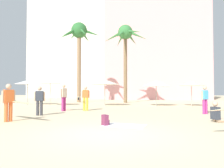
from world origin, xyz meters
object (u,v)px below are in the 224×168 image
(person_mid_center, at_px, (219,115))
(cafe_umbrella_4, at_px, (50,81))
(cafe_umbrella_1, at_px, (28,82))
(person_mid_left, at_px, (86,97))
(person_far_right, at_px, (64,97))
(palm_tree_left, at_px, (126,39))
(backpack, at_px, (105,120))
(person_far_left, at_px, (10,101))
(person_near_right, at_px, (205,98))
(beach_towel, at_px, (125,126))
(palm_tree_far_left, at_px, (79,37))
(cafe_umbrella_3, at_px, (191,83))
(person_mid_right, at_px, (40,99))
(cafe_umbrella_2, at_px, (105,82))
(cafe_umbrella_0, at_px, (156,83))

(person_mid_center, bearing_deg, cafe_umbrella_4, 122.26)
(cafe_umbrella_1, relative_size, person_mid_left, 1.46)
(person_far_right, height_order, person_mid_left, person_far_right)
(palm_tree_left, xyz_separation_m, person_far_right, (-3.92, -10.25, -6.38))
(backpack, bearing_deg, palm_tree_left, 53.86)
(person_far_left, distance_m, person_near_right, 10.55)
(beach_towel, relative_size, person_mid_center, 1.59)
(person_far_left, height_order, person_mid_center, person_far_left)
(palm_tree_left, bearing_deg, palm_tree_far_left, 171.64)
(cafe_umbrella_4, relative_size, person_mid_left, 1.43)
(cafe_umbrella_3, xyz_separation_m, person_mid_left, (-8.44, -4.95, -1.12))
(palm_tree_far_left, relative_size, beach_towel, 5.93)
(cafe_umbrella_3, distance_m, beach_towel, 12.57)
(palm_tree_far_left, relative_size, cafe_umbrella_3, 4.26)
(person_mid_center, height_order, person_mid_right, person_mid_right)
(cafe_umbrella_1, height_order, person_mid_left, cafe_umbrella_1)
(cafe_umbrella_4, height_order, backpack, cafe_umbrella_4)
(cafe_umbrella_1, xyz_separation_m, cafe_umbrella_2, (7.60, -0.53, -0.03))
(beach_towel, bearing_deg, cafe_umbrella_1, 130.17)
(cafe_umbrella_4, bearing_deg, palm_tree_far_left, 79.52)
(palm_tree_far_left, bearing_deg, person_near_right, -49.06)
(palm_tree_left, height_order, cafe_umbrella_3, palm_tree_left)
(palm_tree_far_left, relative_size, person_near_right, 5.79)
(cafe_umbrella_4, relative_size, beach_towel, 1.49)
(palm_tree_far_left, bearing_deg, beach_towel, -70.45)
(cafe_umbrella_3, distance_m, backpack, 12.90)
(person_near_right, height_order, person_mid_left, person_mid_left)
(beach_towel, xyz_separation_m, backpack, (-0.76, -0.00, 0.19))
(palm_tree_left, distance_m, cafe_umbrella_3, 9.43)
(beach_towel, distance_m, person_mid_right, 5.80)
(cafe_umbrella_1, relative_size, backpack, 5.91)
(palm_tree_left, bearing_deg, cafe_umbrella_1, -153.90)
(cafe_umbrella_0, distance_m, person_mid_right, 10.93)
(cafe_umbrella_4, bearing_deg, cafe_umbrella_2, 2.99)
(person_near_right, bearing_deg, person_mid_right, 64.76)
(cafe_umbrella_0, bearing_deg, cafe_umbrella_4, -177.70)
(cafe_umbrella_1, bearing_deg, cafe_umbrella_0, -1.90)
(cafe_umbrella_2, height_order, person_near_right, cafe_umbrella_2)
(backpack, height_order, person_mid_left, person_mid_left)
(cafe_umbrella_3, bearing_deg, palm_tree_far_left, 153.13)
(cafe_umbrella_1, relative_size, person_mid_right, 1.53)
(cafe_umbrella_0, distance_m, person_near_right, 6.86)
(beach_towel, xyz_separation_m, person_mid_left, (-2.86, 6.13, 0.92))
(person_far_right, bearing_deg, person_mid_right, 105.42)
(palm_tree_far_left, relative_size, cafe_umbrella_2, 3.59)
(person_mid_center, bearing_deg, beach_towel, -179.44)
(cafe_umbrella_0, bearing_deg, beach_towel, -102.72)
(person_far_right, relative_size, person_mid_center, 2.66)
(cafe_umbrella_3, xyz_separation_m, cafe_umbrella_4, (-12.75, -0.34, 0.19))
(palm_tree_left, distance_m, person_mid_left, 12.13)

